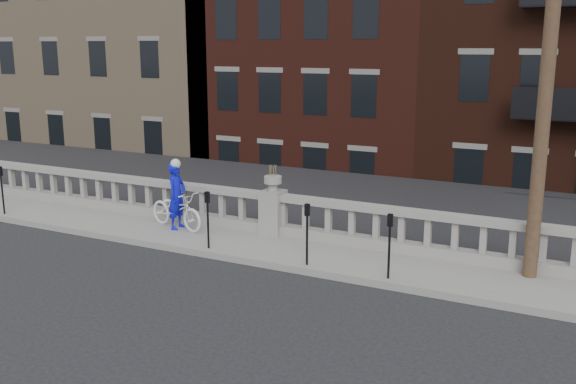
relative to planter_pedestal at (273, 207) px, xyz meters
name	(u,v)px	position (x,y,z in m)	size (l,w,h in m)	color
ground	(180,290)	(0.00, -3.95, -0.83)	(120.00, 120.00, 0.00)	black
sidewalk	(255,246)	(0.00, -0.95, -0.76)	(32.00, 2.20, 0.15)	gray
balustrade	(273,214)	(0.00, 0.00, -0.19)	(28.00, 0.34, 1.03)	gray
planter_pedestal	(273,207)	(0.00, 0.00, 0.00)	(0.55, 0.55, 1.76)	gray
lower_level	(464,90)	(0.56, 19.09, 1.80)	(80.00, 44.00, 20.80)	#605E59
utility_pole	(552,22)	(6.20, -0.35, 4.41)	(1.60, 0.28, 10.00)	#422D1E
parking_meter_b	(2,185)	(-7.67, -1.80, 0.17)	(0.10, 0.09, 1.36)	black
parking_meter_c	(208,213)	(-0.75, -1.80, 0.17)	(0.10, 0.09, 1.36)	black
parking_meter_d	(307,227)	(1.80, -1.80, 0.17)	(0.10, 0.09, 1.36)	black
parking_meter_e	(390,239)	(3.64, -1.80, 0.17)	(0.10, 0.09, 1.36)	black
bicycle	(176,210)	(-2.45, -0.75, -0.19)	(0.66, 1.88, 0.99)	white
cyclist	(177,196)	(-2.41, -0.75, 0.18)	(0.63, 0.41, 1.73)	#0D0FC4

